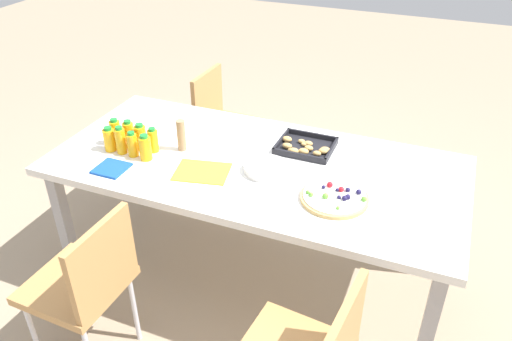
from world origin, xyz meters
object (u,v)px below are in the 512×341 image
chair_near_left (87,281)px  juice_bottle_1 (121,141)px  juice_bottle_7 (153,140)px  juice_bottle_3 (145,148)px  juice_bottle_0 (110,139)px  napkin_stack (111,168)px  snack_tray (305,147)px  party_table (255,173)px  chair_far_left (223,120)px  juice_bottle_6 (141,137)px  fruit_pizza (335,197)px  juice_bottle_5 (129,134)px  plate_stack (266,168)px  juice_bottle_2 (132,145)px  juice_bottle_4 (116,132)px  cardboard_tube (181,135)px  paper_folder (202,172)px

chair_near_left → juice_bottle_1: 0.74m
juice_bottle_7 → juice_bottle_3: bearing=-84.6°
juice_bottle_0 → napkin_stack: (0.12, -0.16, -0.06)m
chair_near_left → snack_tray: 1.24m
juice_bottle_7 → party_table: bearing=9.8°
chair_near_left → chair_far_left: size_ratio=1.00×
chair_far_left → snack_tray: bearing=53.2°
party_table → juice_bottle_0: (-0.74, -0.17, 0.13)m
juice_bottle_6 → fruit_pizza: size_ratio=0.47×
juice_bottle_5 → chair_far_left: bearing=84.5°
juice_bottle_7 → snack_tray: 0.79m
juice_bottle_6 → chair_near_left: bearing=-78.9°
juice_bottle_3 → plate_stack: bearing=11.2°
juice_bottle_1 → juice_bottle_2: 0.07m
party_table → juice_bottle_4: bearing=-172.3°
fruit_pizza → napkin_stack: bearing=-171.5°
chair_near_left → chair_far_left: bearing=6.1°
juice_bottle_2 → plate_stack: size_ratio=0.62×
juice_bottle_5 → juice_bottle_6: 0.07m
juice_bottle_3 → juice_bottle_5: (-0.15, 0.09, 0.01)m
cardboard_tube → juice_bottle_7: bearing=-152.2°
juice_bottle_5 → snack_tray: 0.92m
juice_bottle_6 → snack_tray: juice_bottle_6 is taller
juice_bottle_2 → juice_bottle_4: size_ratio=0.91×
chair_near_left → juice_bottle_3: (-0.06, 0.62, 0.32)m
snack_tray → paper_folder: 0.56m
snack_tray → cardboard_tube: size_ratio=1.70×
chair_far_left → juice_bottle_7: juice_bottle_7 is taller
juice_bottle_1 → napkin_stack: bearing=-73.9°
juice_bottle_0 → cardboard_tube: 0.37m
party_table → paper_folder: paper_folder is taller
juice_bottle_0 → paper_folder: size_ratio=0.51×
juice_bottle_0 → napkin_stack: juice_bottle_0 is taller
juice_bottle_5 → fruit_pizza: (1.13, -0.07, -0.06)m
chair_near_left → juice_bottle_4: juice_bottle_4 is taller
juice_bottle_4 → snack_tray: juice_bottle_4 is taller
chair_far_left → paper_folder: 1.13m
juice_bottle_1 → fruit_pizza: size_ratio=0.49×
juice_bottle_7 → snack_tray: juice_bottle_7 is taller
paper_folder → juice_bottle_7: bearing=164.4°
juice_bottle_7 → plate_stack: size_ratio=0.62×
juice_bottle_3 → paper_folder: size_ratio=0.53×
juice_bottle_5 → juice_bottle_4: bearing=-172.4°
juice_bottle_2 → cardboard_tube: (0.20, 0.15, 0.02)m
fruit_pizza → napkin_stack: (-1.08, -0.16, -0.01)m
juice_bottle_6 → juice_bottle_7: 0.07m
juice_bottle_1 → cardboard_tube: (0.27, 0.14, 0.01)m
juice_bottle_5 → juice_bottle_6: juice_bottle_5 is taller
chair_far_left → juice_bottle_2: bearing=0.9°
juice_bottle_3 → fruit_pizza: (0.97, 0.01, -0.05)m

